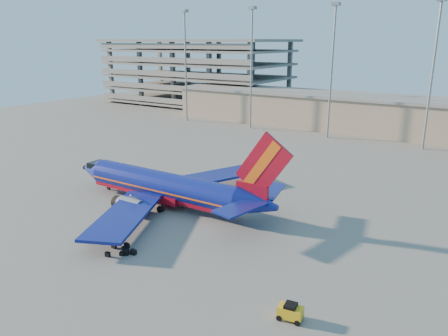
{
  "coord_description": "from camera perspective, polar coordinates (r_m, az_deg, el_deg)",
  "views": [
    {
      "loc": [
        28.43,
        -47.31,
        21.0
      ],
      "look_at": [
        -3.46,
        1.26,
        4.0
      ],
      "focal_mm": 35.0,
      "sensor_mm": 36.0,
      "label": 1
    }
  ],
  "objects": [
    {
      "name": "baggage_tug",
      "position": [
        36.13,
        8.67,
        -18.05
      ],
      "size": [
        2.07,
        1.41,
        1.39
      ],
      "rotation": [
        0.0,
        0.0,
        0.13
      ],
      "color": "gold",
      "rests_on": "ground"
    },
    {
      "name": "ground",
      "position": [
        59.06,
        2.15,
        -4.53
      ],
      "size": [
        220.0,
        220.0,
        0.0
      ],
      "primitive_type": "plane",
      "color": "slate",
      "rests_on": "ground"
    },
    {
      "name": "luggage_pile",
      "position": [
        46.85,
        -12.96,
        -10.45
      ],
      "size": [
        3.33,
        2.94,
        0.52
      ],
      "color": "black",
      "rests_on": "ground"
    },
    {
      "name": "aircraft_main",
      "position": [
        57.81,
        -7.24,
        -2.53
      ],
      "size": [
        33.98,
        32.73,
        11.51
      ],
      "rotation": [
        0.0,
        0.0,
        0.01
      ],
      "color": "navy",
      "rests_on": "ground"
    },
    {
      "name": "light_mast_row",
      "position": [
        96.27,
        19.74,
        13.34
      ],
      "size": [
        101.6,
        1.6,
        28.65
      ],
      "color": "gray",
      "rests_on": "ground"
    },
    {
      "name": "parking_garage",
      "position": [
        151.63,
        -3.48,
        12.78
      ],
      "size": [
        62.0,
        32.0,
        21.4
      ],
      "color": "slate",
      "rests_on": "ground"
    },
    {
      "name": "terminal_building",
      "position": [
        108.2,
        23.21,
        6.13
      ],
      "size": [
        122.0,
        16.0,
        8.5
      ],
      "color": "gray",
      "rests_on": "ground"
    }
  ]
}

